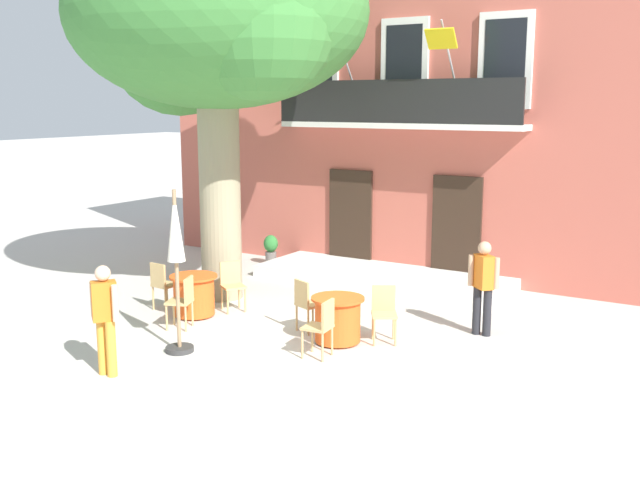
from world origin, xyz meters
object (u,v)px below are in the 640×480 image
object	(u,v)px
cafe_umbrella	(176,247)
pedestrian_near_entrance	(105,314)
cafe_chair_middle_1	(163,283)
cafe_chair_near_tree_0	(384,310)
cafe_chair_near_tree_1	(307,302)
cafe_table_middle	(194,295)
cafe_chair_near_tree_2	(322,324)
plane_tree	(214,23)
ground_planter_left	(271,248)
cafe_table_near_tree	(338,319)
cafe_chair_middle_2	(183,299)
pedestrian_mid_plaza	(483,283)
cafe_chair_middle_0	(232,283)

from	to	relation	value
cafe_umbrella	pedestrian_near_entrance	bearing A→B (deg)	-98.08
cafe_chair_middle_1	cafe_umbrella	size ratio (longest dim) A/B	0.36
cafe_chair_near_tree_0	cafe_chair_middle_1	bearing A→B (deg)	-172.92
cafe_chair_near_tree_1	cafe_table_middle	size ratio (longest dim) A/B	1.05
cafe_chair_near_tree_2	cafe_table_middle	distance (m)	3.21
plane_tree	cafe_chair_near_tree_0	size ratio (longest dim) A/B	7.93
cafe_umbrella	ground_planter_left	xyz separation A→B (m)	(-2.40, 5.83, -1.26)
cafe_chair_near_tree_2	cafe_table_middle	xyz separation A→B (m)	(-3.13, 0.67, -0.14)
cafe_table_near_tree	ground_planter_left	bearing A→B (deg)	135.87
cafe_chair_near_tree_1	cafe_chair_middle_1	bearing A→B (deg)	-174.48
plane_tree	cafe_chair_near_tree_2	world-z (taller)	plane_tree
cafe_chair_near_tree_1	cafe_chair_middle_2	xyz separation A→B (m)	(-1.91, -0.95, 0.00)
cafe_chair_near_tree_2	pedestrian_near_entrance	distance (m)	3.17
cafe_table_middle	cafe_chair_middle_1	distance (m)	0.77
ground_planter_left	cafe_chair_near_tree_2	bearing A→B (deg)	-47.81
cafe_umbrella	pedestrian_mid_plaza	bearing A→B (deg)	41.44
cafe_chair_middle_2	cafe_table_near_tree	bearing A→B (deg)	15.69
cafe_table_middle	cafe_chair_near_tree_2	bearing A→B (deg)	-12.01
cafe_chair_middle_2	pedestrian_mid_plaza	world-z (taller)	pedestrian_mid_plaza
plane_tree	cafe_umbrella	distance (m)	4.94
cafe_chair_near_tree_1	cafe_chair_middle_0	world-z (taller)	same
ground_planter_left	pedestrian_near_entrance	world-z (taller)	pedestrian_near_entrance
cafe_chair_middle_1	pedestrian_mid_plaza	bearing A→B (deg)	16.97
cafe_table_near_tree	cafe_chair_middle_1	size ratio (longest dim) A/B	0.95
cafe_chair_near_tree_0	cafe_table_middle	xyz separation A→B (m)	(-3.58, -0.53, -0.14)
cafe_table_near_tree	cafe_table_middle	size ratio (longest dim) A/B	1.00
cafe_chair_middle_1	cafe_chair_middle_0	bearing A→B (deg)	31.93
plane_tree	cafe_chair_middle_2	size ratio (longest dim) A/B	7.93
cafe_chair_near_tree_2	cafe_table_middle	size ratio (longest dim) A/B	1.05
cafe_umbrella	pedestrian_near_entrance	size ratio (longest dim) A/B	1.59
cafe_table_near_tree	cafe_chair_middle_1	bearing A→B (deg)	-178.71
cafe_table_near_tree	cafe_chair_middle_2	xyz separation A→B (m)	(-2.63, -0.74, 0.14)
cafe_chair_near_tree_0	cafe_umbrella	world-z (taller)	cafe_umbrella
cafe_chair_middle_0	pedestrian_near_entrance	distance (m)	3.63
cafe_chair_near_tree_1	cafe_chair_middle_1	distance (m)	3.03
cafe_table_middle	cafe_chair_middle_1	bearing A→B (deg)	-179.07
cafe_chair_middle_1	cafe_table_near_tree	bearing A→B (deg)	1.29
cafe_chair_near_tree_1	cafe_table_middle	xyz separation A→B (m)	(-2.26, -0.28, -0.14)
cafe_chair_near_tree_1	cafe_chair_middle_0	distance (m)	1.95
cafe_chair_near_tree_1	plane_tree	bearing A→B (deg)	158.76
pedestrian_mid_plaza	cafe_chair_near_tree_2	bearing A→B (deg)	-125.66
cafe_umbrella	ground_planter_left	world-z (taller)	cafe_umbrella
cafe_chair_near_tree_1	cafe_chair_near_tree_0	bearing A→B (deg)	10.57
cafe_chair_near_tree_1	cafe_chair_middle_1	xyz separation A→B (m)	(-3.01, -0.29, 0.00)
plane_tree	pedestrian_mid_plaza	distance (m)	6.91
cafe_chair_near_tree_1	pedestrian_near_entrance	xyz separation A→B (m)	(-1.34, -3.17, 0.38)
cafe_table_middle	cafe_chair_middle_0	bearing A→B (deg)	62.92
cafe_chair_middle_0	ground_planter_left	bearing A→B (deg)	114.82
cafe_chair_middle_0	pedestrian_near_entrance	xyz separation A→B (m)	(0.57, -3.56, 0.38)
cafe_chair_near_tree_1	cafe_chair_middle_2	bearing A→B (deg)	-153.61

